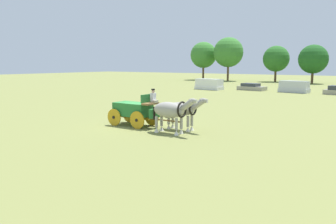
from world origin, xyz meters
name	(u,v)px	position (x,y,z in m)	size (l,w,h in m)	color
ground_plane	(133,126)	(0.00, 0.00, 0.00)	(220.00, 220.00, 0.00)	olive
show_wagon	(135,110)	(0.16, 0.00, 1.10)	(5.54, 1.78, 2.62)	#236B2D
draft_horse_near	(182,110)	(3.66, 0.62, 1.32)	(3.19, 0.90, 2.18)	#9E998E
draft_horse_off	(171,111)	(3.63, -0.68, 1.40)	(3.22, 1.02, 2.27)	#9E998E
parked_vehicle_a	(209,84)	(-11.01, 32.07, 0.85)	(4.89, 2.53, 1.75)	white
parked_vehicle_b	(251,87)	(-4.78, 34.74, 0.48)	(4.63, 2.55, 1.10)	gray
parked_vehicle_c	(294,87)	(1.99, 34.12, 0.83)	(4.45, 2.33, 1.72)	silver
tree_a	(203,55)	(-27.81, 60.60, 6.35)	(6.65, 6.65, 9.69)	brown
tree_b	(228,52)	(-20.26, 59.29, 6.86)	(7.16, 7.16, 10.45)	brown
tree_c	(276,59)	(-9.45, 61.76, 5.27)	(5.94, 5.94, 8.26)	brown
tree_d	(313,59)	(-0.86, 59.33, 5.11)	(6.08, 6.08, 8.16)	brown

